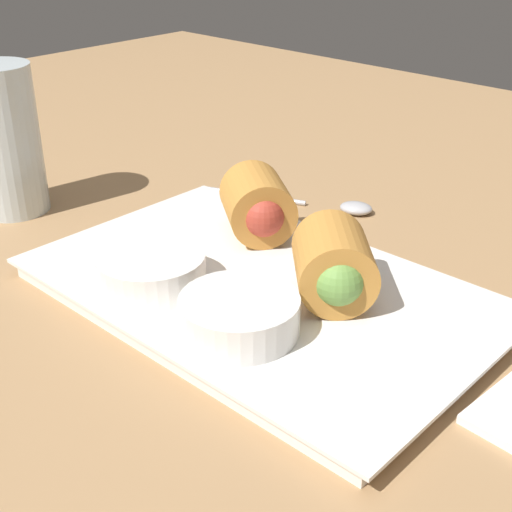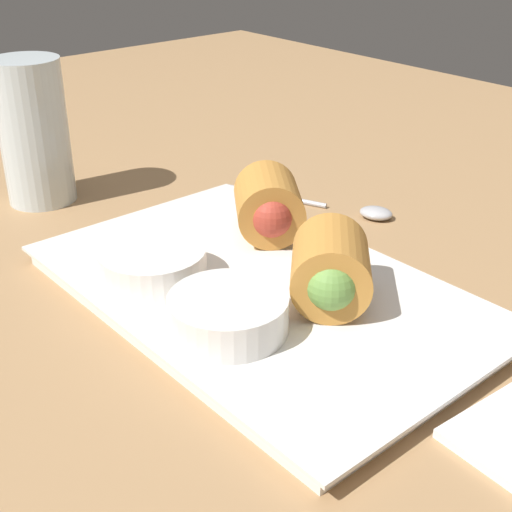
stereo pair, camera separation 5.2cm
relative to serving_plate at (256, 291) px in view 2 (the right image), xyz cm
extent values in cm
cube|color=#A87F54|center=(-0.34, -2.73, -1.76)|extent=(180.00, 140.00, 2.00)
cube|color=white|center=(0.00, 0.00, -0.16)|extent=(33.56, 20.78, 1.20)
cube|color=white|center=(0.00, 0.00, 0.59)|extent=(34.90, 21.61, 0.30)
cylinder|color=#C68438|center=(5.68, -6.28, 3.50)|extent=(8.44, 8.24, 5.52)
sphere|color=#B23D2D|center=(3.75, -4.87, 3.50)|extent=(3.59, 3.59, 3.59)
cylinder|color=#C68438|center=(-5.52, -2.14, 3.50)|extent=(8.44, 8.45, 5.52)
sphere|color=#6B9E47|center=(-7.19, -0.44, 3.50)|extent=(3.59, 3.59, 3.59)
cylinder|color=white|center=(-3.76, 5.66, 2.02)|extent=(8.05, 8.05, 2.55)
cylinder|color=#DBBC89|center=(-3.76, 5.66, 3.06)|extent=(6.60, 6.60, 0.46)
cylinder|color=white|center=(5.29, 5.61, 2.02)|extent=(8.05, 8.05, 2.55)
cylinder|color=beige|center=(5.29, 5.61, 3.06)|extent=(6.60, 6.60, 0.46)
cylinder|color=#B2B2B7|center=(13.85, -14.37, -0.51)|extent=(10.61, 4.64, 0.50)
ellipsoid|color=#B2B2B7|center=(3.95, -18.33, -0.22)|extent=(3.80, 3.40, 1.08)
cylinder|color=silver|center=(28.72, 3.42, 6.23)|extent=(6.59, 6.59, 13.97)
camera|label=1|loc=(-31.69, 34.09, 27.03)|focal=50.00mm
camera|label=2|loc=(-35.29, 30.34, 27.03)|focal=50.00mm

